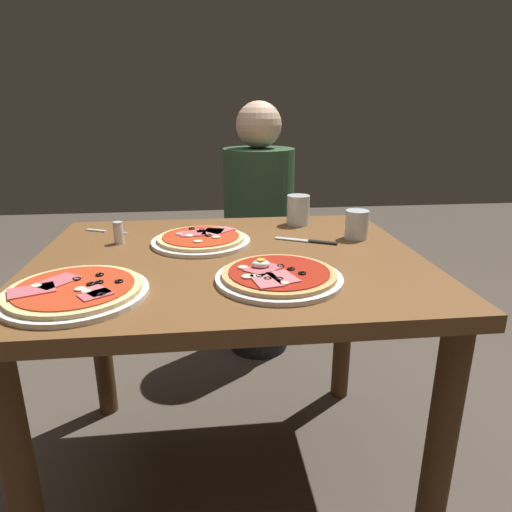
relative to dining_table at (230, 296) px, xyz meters
name	(u,v)px	position (x,y,z in m)	size (l,w,h in m)	color
ground_plane	(233,472)	(0.00, 0.00, -0.64)	(8.00, 8.00, 0.00)	#4C4238
dining_table	(230,296)	(0.00, 0.00, 0.00)	(1.07, 0.88, 0.76)	brown
pizza_foreground	(278,276)	(0.11, -0.21, 0.14)	(0.30, 0.30, 0.05)	white
pizza_across_left	(201,240)	(-0.08, 0.13, 0.14)	(0.30, 0.30, 0.03)	white
pizza_across_right	(75,291)	(-0.35, -0.25, 0.14)	(0.32, 0.32, 0.03)	white
water_glass_near	(356,227)	(0.41, 0.13, 0.16)	(0.07, 0.07, 0.09)	silver
water_glass_far	(298,212)	(0.26, 0.32, 0.17)	(0.08, 0.08, 0.10)	silver
fork	(103,231)	(-0.40, 0.29, 0.13)	(0.15, 0.08, 0.00)	silver
knife	(310,241)	(0.26, 0.10, 0.13)	(0.18, 0.10, 0.01)	silver
salt_shaker	(118,233)	(-0.32, 0.15, 0.16)	(0.03, 0.03, 0.07)	white
diner_person	(259,240)	(0.18, 0.82, -0.08)	(0.32, 0.32, 1.18)	black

